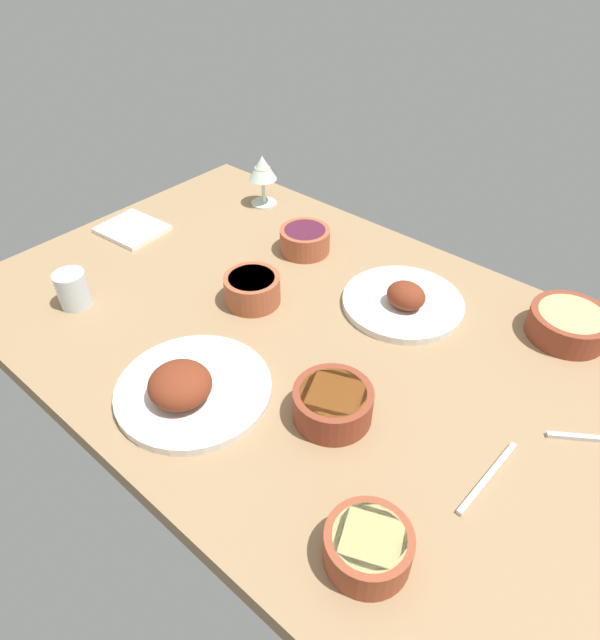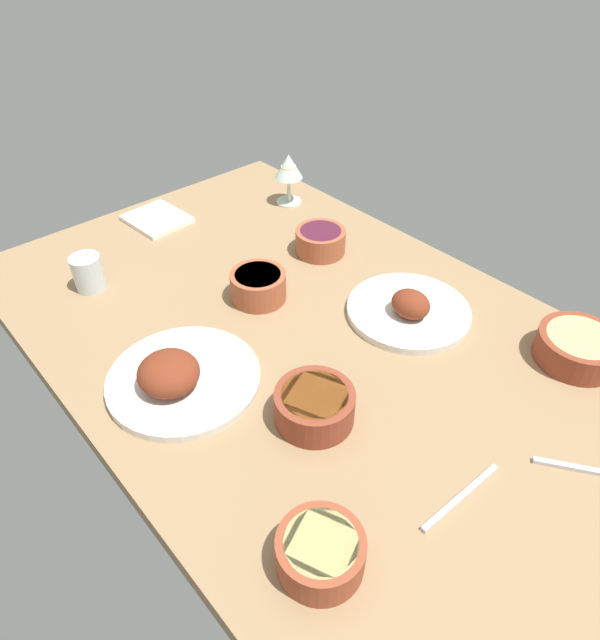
# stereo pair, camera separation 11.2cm
# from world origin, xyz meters

# --- Properties ---
(dining_table) EXTENTS (1.40, 0.90, 0.04)m
(dining_table) POSITION_xyz_m (0.00, 0.00, 0.02)
(dining_table) COLOR #937551
(dining_table) RESTS_ON ground
(plate_near_viewer) EXTENTS (0.28, 0.28, 0.08)m
(plate_near_viewer) POSITION_xyz_m (-0.02, -0.27, 0.06)
(plate_near_viewer) COLOR silver
(plate_near_viewer) RESTS_ON dining_table
(plate_center_main) EXTENTS (0.26, 0.26, 0.07)m
(plate_center_main) POSITION_xyz_m (0.12, 0.20, 0.06)
(plate_center_main) COLOR silver
(plate_center_main) RESTS_ON dining_table
(bowl_potatoes) EXTENTS (0.12, 0.12, 0.06)m
(bowl_potatoes) POSITION_xyz_m (0.39, -0.31, 0.07)
(bowl_potatoes) COLOR brown
(bowl_potatoes) RESTS_ON dining_table
(bowl_soup) EXTENTS (0.14, 0.14, 0.06)m
(bowl_soup) POSITION_xyz_m (0.20, -0.14, 0.07)
(bowl_soup) COLOR brown
(bowl_soup) RESTS_ON dining_table
(bowl_pasta) EXTENTS (0.15, 0.15, 0.06)m
(bowl_pasta) POSITION_xyz_m (0.42, 0.33, 0.07)
(bowl_pasta) COLOR brown
(bowl_pasta) RESTS_ON dining_table
(bowl_sauce) EXTENTS (0.12, 0.12, 0.06)m
(bowl_sauce) POSITION_xyz_m (-0.14, -0.00, 0.07)
(bowl_sauce) COLOR #A35133
(bowl_sauce) RESTS_ON dining_table
(bowl_onions) EXTENTS (0.12, 0.12, 0.06)m
(bowl_onions) POSITION_xyz_m (-0.18, 0.23, 0.07)
(bowl_onions) COLOR #A35133
(bowl_onions) RESTS_ON dining_table
(wine_glass) EXTENTS (0.08, 0.08, 0.14)m
(wine_glass) POSITION_xyz_m (-0.43, 0.34, 0.14)
(wine_glass) COLOR silver
(wine_glass) RESTS_ON dining_table
(water_tumbler) EXTENTS (0.07, 0.07, 0.08)m
(water_tumbler) POSITION_xyz_m (-0.41, -0.26, 0.08)
(water_tumbler) COLOR silver
(water_tumbler) RESTS_ON dining_table
(folded_napkin) EXTENTS (0.17, 0.15, 0.01)m
(folded_napkin) POSITION_xyz_m (-0.58, 0.01, 0.05)
(folded_napkin) COLOR white
(folded_napkin) RESTS_ON dining_table
(fork_loose) EXTENTS (0.02, 0.17, 0.01)m
(fork_loose) POSITION_xyz_m (0.46, -0.08, 0.04)
(fork_loose) COLOR silver
(fork_loose) RESTS_ON dining_table
(spoon_loose) EXTENTS (0.14, 0.10, 0.01)m
(spoon_loose) POSITION_xyz_m (0.56, 0.11, 0.04)
(spoon_loose) COLOR silver
(spoon_loose) RESTS_ON dining_table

